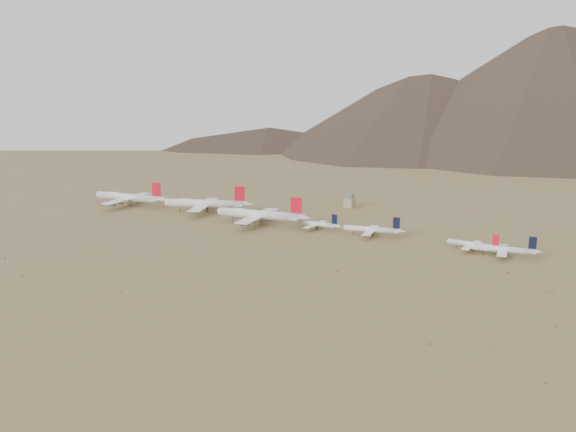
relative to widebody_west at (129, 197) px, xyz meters
The scene contains 16 objects.
ground 144.92m from the widebody_west, 12.38° to the right, with size 3000.00×3000.00×0.00m, color #9B8450.
mountain_ridge 891.80m from the widebody_west, 80.76° to the left, with size 4400.00×1000.00×300.00m.
widebody_west is the anchor object (origin of this frame).
widebody_centre 76.34m from the widebody_west, ahead, with size 73.55×58.75×22.88m.
widebody_east 139.32m from the widebody_west, ahead, with size 78.19×60.70×23.29m.
narrowbody_a 184.73m from the widebody_west, ahead, with size 39.69×28.49×13.09m.
narrowbody_b 228.67m from the widebody_west, ahead, with size 44.88×32.79×14.93m.
narrowbody_c 300.72m from the widebody_west, ahead, with size 38.23×27.64×12.63m.
narrowbody_d 321.37m from the widebody_west, ahead, with size 43.12×31.38×14.30m.
control_tower 193.09m from the widebody_west, 27.44° to the left, with size 8.00×8.00×12.00m.
mast_far_west 96.07m from the widebody_west, 105.08° to the left, with size 2.00×0.60×25.70m.
mast_west 125.45m from the widebody_west, 47.37° to the left, with size 2.00×0.60×25.70m.
mast_centre 194.57m from the widebody_west, 24.59° to the left, with size 2.00×0.60×25.70m.
mast_east 273.48m from the widebody_west, 24.78° to the left, with size 2.00×0.60×25.70m.
mast_far_east 353.70m from the widebody_west, 14.53° to the left, with size 2.00×0.60×25.70m.
desert_scrub 229.73m from the widebody_west, 34.36° to the right, with size 444.19×144.79×0.94m.
Camera 1 is at (249.59, -384.03, 109.37)m, focal length 40.00 mm.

